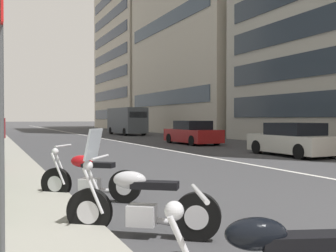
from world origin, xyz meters
name	(u,v)px	position (x,y,z in m)	size (l,w,h in m)	color
lane_centre_stripe	(84,135)	(35.00, 0.00, 0.00)	(110.00, 0.16, 0.01)	silver
motorcycle_nearest_camera	(139,205)	(2.37, 6.50, 0.44)	(1.35, 1.82, 1.48)	black
motorcycle_second_in_row	(89,180)	(5.02, 6.57, 0.41)	(1.41, 1.70, 1.09)	black
car_following_behind	(293,140)	(10.56, -3.66, 0.67)	(4.17, 1.92, 1.43)	beige
car_lead_in_lane	(192,133)	(19.11, -3.31, 0.68)	(4.44, 2.08, 1.47)	maroon
delivery_van_ahead	(127,120)	(34.13, -4.04, 1.41)	(6.02, 2.28, 2.63)	#4C5156
parking_sign_by_curb	(1,96)	(1.63, 8.24, 1.84)	(0.32, 0.06, 2.85)	#47494C
street_lamp_with_banners	(5,46)	(15.87, 7.69, 4.75)	(1.26, 2.46, 7.54)	#232326
office_tower_mid_left	(153,42)	(56.91, -16.31, 14.07)	(19.16, 14.91, 28.14)	beige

